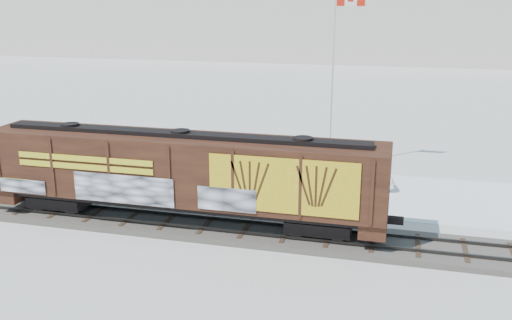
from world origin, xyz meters
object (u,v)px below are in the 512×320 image
(flagpole, at_px, (333,104))
(car_dark, at_px, (323,173))
(car_white, at_px, (347,175))
(car_silver, at_px, (250,171))
(hopper_railcar, at_px, (182,171))

(flagpole, xyz_separation_m, car_dark, (-0.01, -3.94, -3.54))
(flagpole, bearing_deg, car_white, -70.39)
(flagpole, relative_size, car_dark, 2.20)
(car_silver, xyz_separation_m, car_white, (5.83, 0.66, 0.01))
(car_dark, bearing_deg, flagpole, -24.06)
(car_silver, height_order, car_dark, car_silver)
(hopper_railcar, distance_m, car_silver, 7.75)
(car_silver, distance_m, car_white, 5.86)
(car_silver, relative_size, car_dark, 0.93)
(hopper_railcar, xyz_separation_m, car_silver, (1.40, 7.36, -2.02))
(hopper_railcar, bearing_deg, car_white, 47.95)
(car_silver, xyz_separation_m, car_dark, (4.30, 0.96, -0.07))
(car_silver, relative_size, car_white, 0.95)
(car_white, bearing_deg, car_dark, 63.84)
(hopper_railcar, distance_m, car_white, 10.97)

